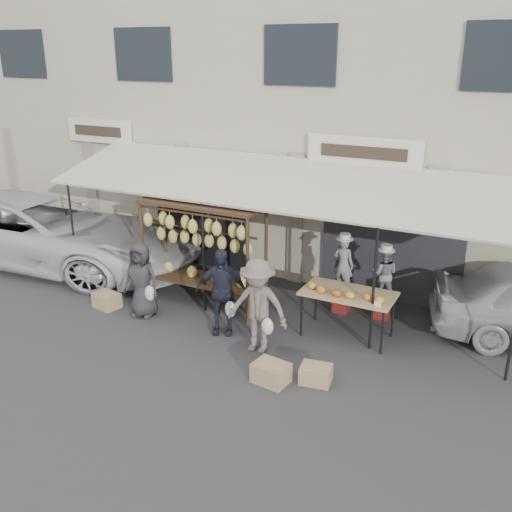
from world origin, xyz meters
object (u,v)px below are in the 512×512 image
Objects in this scene: crate_near_a at (271,373)px; crate_near_b at (316,374)px; produce_table at (347,295)px; vendor_right at (384,274)px; van at (34,214)px; crate_far at (107,300)px; banana_rack at (201,234)px; customer_mid at (221,291)px; vendor_left at (343,265)px; customer_left at (142,280)px; customer_right at (258,306)px.

crate_near_a is 1.12× the size of crate_near_b.
produce_table is 1.19m from vendor_right.
van reaches higher than vendor_right.
crate_far is (-4.97, 0.68, 0.01)m from crate_near_b.
crate_near_a is at bearing -111.94° from van.
banana_rack is 3.75m from vendor_right.
van is at bearing -3.90° from vendor_right.
customer_mid is (-2.55, -2.01, -0.11)m from vendor_right.
customer_mid is (-2.17, -0.88, -0.03)m from produce_table.
vendor_left is 2.34× the size of crate_near_b.
customer_right reaches higher than customer_left.
vendor_right is 0.63× the size of customer_mid.
vendor_left is (-0.45, 1.05, 0.16)m from produce_table.
van reaches higher than crate_far.
vendor_left is at bearing 66.54° from customer_right.
customer_right is at bearing -11.63° from customer_left.
banana_rack is at bearing 179.84° from produce_table.
vendor_right is 5.74m from crate_far.
vendor_right is (0.38, 1.13, 0.08)m from produce_table.
vendor_left is 4.98m from crate_far.
customer_mid is 2.81m from crate_far.
produce_table is 1.46× the size of vendor_left.
vendor_left is 2.95m from crate_near_b.
crate_far is at bearing -168.09° from produce_table.
vendor_right reaches higher than produce_table.
customer_mid is (1.80, 0.09, 0.07)m from customer_left.
crate_far is at bearing 173.26° from customer_right.
crate_near_b is at bearing 75.06° from vendor_right.
vendor_left is 2.22× the size of crate_far.
customer_left reaches higher than crate_near_b.
banana_rack is 1.68× the size of customer_left.
vendor_left is at bearing 87.70° from crate_near_a.
crate_near_a is (-0.95, -3.16, -0.78)m from vendor_right.
crate_far is at bearing 29.89° from vendor_left.
customer_right is (-1.24, -1.20, -0.00)m from produce_table.
crate_near_a is at bearing 92.44° from vendor_left.
banana_rack is 2.95m from vendor_left.
customer_mid is 6.29m from van.
vendor_left is 1.10× the size of vendor_right.
customer_left is (-0.82, -0.98, -0.80)m from banana_rack.
van is at bearing 158.10° from crate_far.
crate_near_b is (3.23, -1.72, -1.42)m from banana_rack.
produce_table is 2.34m from customer_mid.
customer_mid is 0.98m from customer_right.
vendor_right is 2.84m from customer_right.
customer_mid is at bearing 157.06° from customer_right.
customer_left is 3.61m from crate_near_a.
customer_mid is at bearing 53.13° from vendor_left.
produce_table is at bearing 3.00° from customer_mid.
customer_right is (1.91, -1.21, -0.70)m from banana_rack.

